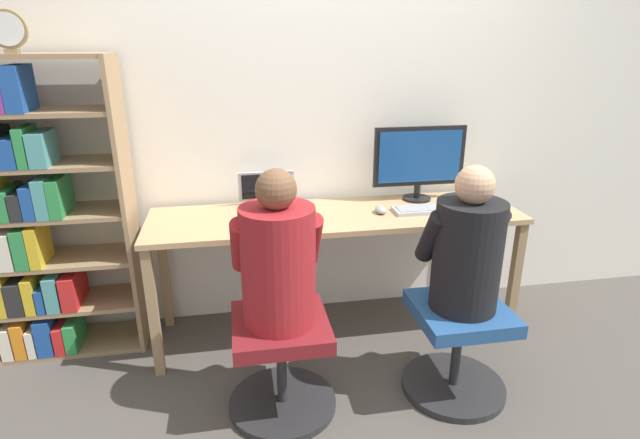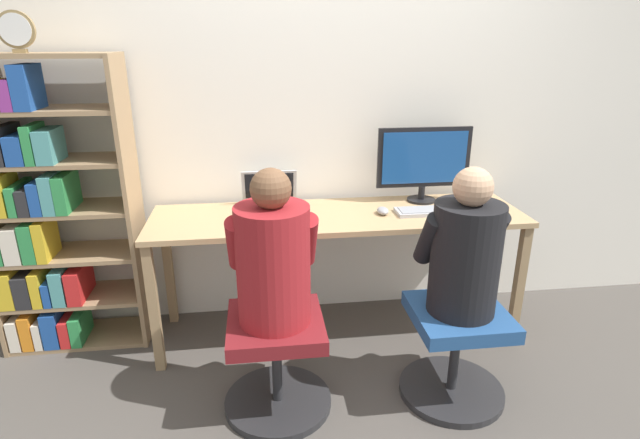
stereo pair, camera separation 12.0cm
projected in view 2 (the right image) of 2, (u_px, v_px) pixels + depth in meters
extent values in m
plane|color=#4C4742|center=(345.00, 358.00, 2.83)|extent=(14.00, 14.00, 0.00)
cube|color=white|center=(330.00, 110.00, 2.98)|extent=(10.00, 0.05, 2.60)
cube|color=tan|center=(338.00, 216.00, 2.84)|extent=(2.11, 0.58, 0.03)
cube|color=#9C7D56|center=(154.00, 309.00, 2.62)|extent=(0.05, 0.05, 0.74)
cube|color=#9C7D56|center=(519.00, 286.00, 2.86)|extent=(0.05, 0.05, 0.74)
cube|color=#9C7D56|center=(169.00, 268.00, 3.08)|extent=(0.05, 0.05, 0.74)
cube|color=#9C7D56|center=(481.00, 251.00, 3.33)|extent=(0.05, 0.05, 0.74)
cylinder|color=black|center=(421.00, 200.00, 3.06)|extent=(0.17, 0.17, 0.01)
cylinder|color=black|center=(422.00, 192.00, 3.04)|extent=(0.04, 0.04, 0.08)
cube|color=black|center=(424.00, 157.00, 2.97)|extent=(0.57, 0.02, 0.36)
cube|color=#19478C|center=(425.00, 158.00, 2.95)|extent=(0.51, 0.01, 0.31)
cube|color=#B7B7BC|center=(271.00, 209.00, 2.88)|extent=(0.32, 0.20, 0.02)
cube|color=gray|center=(271.00, 207.00, 2.87)|extent=(0.29, 0.16, 0.00)
cube|color=#B7B7BC|center=(269.00, 185.00, 2.97)|extent=(0.32, 0.08, 0.19)
cube|color=black|center=(269.00, 186.00, 2.96)|extent=(0.29, 0.06, 0.16)
cube|color=#B2B2B7|center=(434.00, 211.00, 2.85)|extent=(0.44, 0.14, 0.02)
cube|color=#97979C|center=(434.00, 209.00, 2.84)|extent=(0.41, 0.11, 0.00)
ellipsoid|color=#99999E|center=(383.00, 211.00, 2.82)|extent=(0.06, 0.10, 0.04)
cylinder|color=#262628|center=(451.00, 390.00, 2.55)|extent=(0.52, 0.52, 0.04)
cylinder|color=#262628|center=(455.00, 355.00, 2.48)|extent=(0.05, 0.05, 0.38)
cube|color=#234C84|center=(459.00, 316.00, 2.40)|extent=(0.44, 0.44, 0.07)
cylinder|color=#262628|center=(278.00, 401.00, 2.47)|extent=(0.52, 0.52, 0.04)
cylinder|color=#262628|center=(277.00, 366.00, 2.40)|extent=(0.05, 0.05, 0.38)
cube|color=maroon|center=(276.00, 326.00, 2.32)|extent=(0.44, 0.44, 0.07)
cylinder|color=black|center=(465.00, 259.00, 2.30)|extent=(0.32, 0.32, 0.53)
sphere|color=tan|center=(473.00, 187.00, 2.18)|extent=(0.18, 0.18, 0.18)
cylinder|color=black|center=(429.00, 239.00, 2.32)|extent=(0.09, 0.23, 0.30)
cylinder|color=black|center=(491.00, 236.00, 2.36)|extent=(0.09, 0.23, 0.30)
cylinder|color=maroon|center=(273.00, 265.00, 2.21)|extent=(0.33, 0.33, 0.55)
sphere|color=brown|center=(271.00, 189.00, 2.09)|extent=(0.18, 0.18, 0.18)
cylinder|color=maroon|center=(237.00, 244.00, 2.24)|extent=(0.09, 0.24, 0.31)
cylinder|color=maroon|center=(307.00, 240.00, 2.28)|extent=(0.09, 0.24, 0.31)
cube|color=#997A56|center=(134.00, 206.00, 2.80)|extent=(0.02, 0.33, 1.64)
cube|color=#997A56|center=(86.00, 335.00, 3.03)|extent=(0.74, 0.32, 0.02)
cube|color=#997A56|center=(79.00, 296.00, 2.94)|extent=(0.74, 0.32, 0.02)
cube|color=#997A56|center=(71.00, 254.00, 2.84)|extent=(0.74, 0.32, 0.02)
cube|color=#997A56|center=(62.00, 209.00, 2.75)|extent=(0.74, 0.32, 0.02)
cube|color=#997A56|center=(54.00, 161.00, 2.66)|extent=(0.74, 0.32, 0.02)
cube|color=#997A56|center=(44.00, 110.00, 2.57)|extent=(0.74, 0.32, 0.02)
cube|color=#997A56|center=(34.00, 55.00, 2.47)|extent=(0.74, 0.32, 0.02)
cube|color=silver|center=(21.00, 328.00, 2.91)|extent=(0.06, 0.23, 0.18)
cube|color=orange|center=(33.00, 326.00, 2.91)|extent=(0.06, 0.23, 0.21)
cube|color=silver|center=(45.00, 328.00, 2.93)|extent=(0.04, 0.25, 0.16)
cube|color=#1E4C9E|center=(55.00, 325.00, 2.91)|extent=(0.08, 0.20, 0.22)
cube|color=red|center=(71.00, 326.00, 2.95)|extent=(0.05, 0.24, 0.16)
cube|color=#2D8C47|center=(81.00, 324.00, 2.95)|extent=(0.06, 0.24, 0.17)
cube|color=gold|center=(13.00, 285.00, 2.81)|extent=(0.08, 0.23, 0.21)
cube|color=#262628|center=(29.00, 286.00, 2.83)|extent=(0.08, 0.23, 0.18)
cube|color=gold|center=(42.00, 284.00, 2.83)|extent=(0.05, 0.22, 0.20)
cube|color=#1E4C9E|center=(52.00, 289.00, 2.84)|extent=(0.04, 0.20, 0.14)
cube|color=teal|center=(63.00, 283.00, 2.84)|extent=(0.07, 0.22, 0.20)
cube|color=red|center=(80.00, 281.00, 2.88)|extent=(0.08, 0.27, 0.19)
cube|color=#2D8C47|center=(3.00, 247.00, 2.73)|extent=(0.07, 0.22, 0.14)
cube|color=silver|center=(18.00, 241.00, 2.73)|extent=(0.08, 0.23, 0.20)
cube|color=#2D8C47|center=(34.00, 239.00, 2.74)|extent=(0.07, 0.23, 0.21)
cube|color=gold|center=(46.00, 238.00, 2.74)|extent=(0.05, 0.22, 0.22)
cube|color=gold|center=(4.00, 193.00, 2.63)|extent=(0.08, 0.21, 0.22)
cube|color=#2D8C47|center=(21.00, 197.00, 2.67)|extent=(0.04, 0.26, 0.15)
cube|color=#262628|center=(31.00, 198.00, 2.67)|extent=(0.06, 0.25, 0.14)
cube|color=#1E4C9E|center=(42.00, 195.00, 2.66)|extent=(0.06, 0.23, 0.17)
cube|color=teal|center=(53.00, 192.00, 2.66)|extent=(0.06, 0.21, 0.21)
cube|color=#2D8C47|center=(67.00, 191.00, 2.69)|extent=(0.06, 0.26, 0.20)
cube|color=#262628|center=(7.00, 143.00, 2.57)|extent=(0.05, 0.27, 0.19)
cube|color=#1E4C9E|center=(24.00, 147.00, 2.59)|extent=(0.09, 0.28, 0.15)
cube|color=#2D8C47|center=(35.00, 143.00, 2.56)|extent=(0.05, 0.22, 0.20)
cube|color=teal|center=(50.00, 145.00, 2.58)|extent=(0.08, 0.22, 0.17)
cube|color=#8C338C|center=(14.00, 94.00, 2.48)|extent=(0.06, 0.24, 0.15)
cube|color=#1E4C9E|center=(28.00, 87.00, 2.47)|extent=(0.08, 0.22, 0.22)
cube|color=olive|center=(20.00, 51.00, 2.36)|extent=(0.06, 0.03, 0.02)
cylinder|color=olive|center=(16.00, 29.00, 2.33)|extent=(0.17, 0.02, 0.17)
cylinder|color=white|center=(15.00, 29.00, 2.32)|extent=(0.15, 0.00, 0.15)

